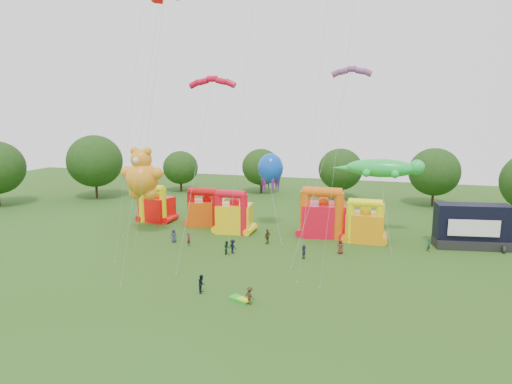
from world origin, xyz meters
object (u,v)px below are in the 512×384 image
(bouncy_castle_2, at_px, (234,216))
(octopus_kite, at_px, (274,203))
(bouncy_castle_0, at_px, (156,207))
(spectator_0, at_px, (174,236))
(spectator_4, at_px, (267,236))
(teddy_bear_kite, at_px, (140,182))
(gecko_kite, at_px, (384,196))
(stage_trailer, at_px, (472,227))

(bouncy_castle_2, bearing_deg, octopus_kite, 9.02)
(bouncy_castle_0, distance_m, bouncy_castle_2, 13.77)
(spectator_0, distance_m, spectator_4, 12.00)
(bouncy_castle_0, bearing_deg, spectator_4, -19.43)
(teddy_bear_kite, bearing_deg, spectator_0, -18.37)
(bouncy_castle_0, bearing_deg, gecko_kite, -1.63)
(stage_trailer, bearing_deg, spectator_0, -166.83)
(bouncy_castle_2, bearing_deg, stage_trailer, 3.22)
(gecko_kite, xyz_separation_m, spectator_0, (-25.54, -8.60, -4.99))
(gecko_kite, bearing_deg, spectator_0, -161.40)
(bouncy_castle_2, xyz_separation_m, stage_trailer, (30.25, 1.70, 0.30))
(stage_trailer, bearing_deg, bouncy_castle_0, 178.55)
(stage_trailer, distance_m, gecko_kite, 11.00)
(bouncy_castle_0, height_order, spectator_0, bouncy_castle_0)
(teddy_bear_kite, bearing_deg, stage_trailer, 9.00)
(gecko_kite, bearing_deg, bouncy_castle_0, 178.37)
(bouncy_castle_2, height_order, spectator_0, bouncy_castle_2)
(bouncy_castle_2, relative_size, teddy_bear_kite, 0.51)
(bouncy_castle_0, distance_m, octopus_kite, 19.21)
(bouncy_castle_0, height_order, gecko_kite, gecko_kite)
(gecko_kite, bearing_deg, teddy_bear_kite, -167.76)
(spectator_0, bearing_deg, teddy_bear_kite, 149.30)
(bouncy_castle_2, distance_m, gecko_kite, 20.13)
(spectator_4, bearing_deg, octopus_kite, -151.40)
(bouncy_castle_0, distance_m, teddy_bear_kite, 9.42)
(gecko_kite, bearing_deg, octopus_kite, -176.04)
(bouncy_castle_2, height_order, stage_trailer, bouncy_castle_2)
(gecko_kite, bearing_deg, bouncy_castle_2, -174.62)
(bouncy_castle_2, xyz_separation_m, teddy_bear_kite, (-11.36, -4.89, 4.88))
(spectator_0, height_order, spectator_4, spectator_4)
(bouncy_castle_2, bearing_deg, spectator_4, -34.36)
(bouncy_castle_2, height_order, teddy_bear_kite, teddy_bear_kite)
(teddy_bear_kite, bearing_deg, octopus_kite, 18.85)
(bouncy_castle_0, relative_size, spectator_0, 3.39)
(bouncy_castle_0, xyz_separation_m, spectator_0, (7.68, -9.54, -1.36))
(octopus_kite, xyz_separation_m, spectator_0, (-11.32, -7.61, -3.47))
(bouncy_castle_0, bearing_deg, teddy_bear_kite, -74.60)
(octopus_kite, bearing_deg, stage_trailer, 1.91)
(bouncy_castle_2, relative_size, spectator_0, 3.58)
(bouncy_castle_0, height_order, spectator_4, bouncy_castle_0)
(stage_trailer, distance_m, teddy_bear_kite, 42.39)
(bouncy_castle_2, distance_m, teddy_bear_kite, 13.30)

